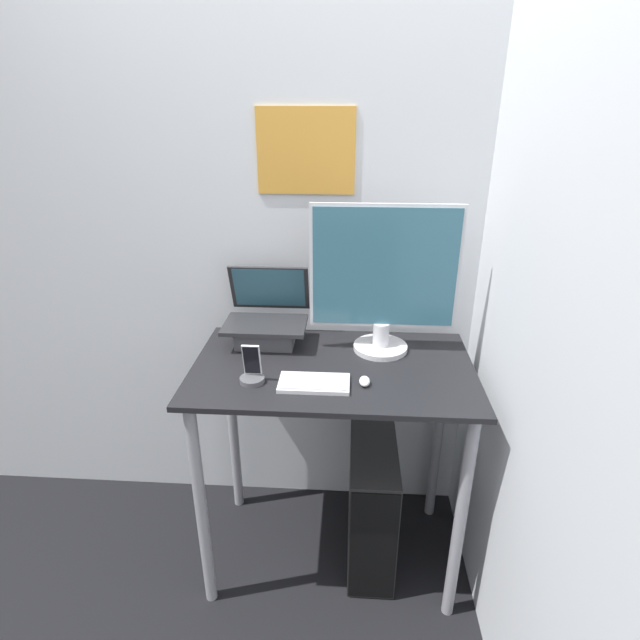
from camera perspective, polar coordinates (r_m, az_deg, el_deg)
ground_plane at (r=2.22m, az=0.82°, el=-30.71°), size 12.00×12.00×0.00m
wall_back at (r=2.06m, az=2.04°, el=9.49°), size 6.00×0.06×2.60m
wall_side_right at (r=1.49m, az=24.78°, el=1.73°), size 0.05×6.00×2.60m
desk at (r=1.92m, az=1.43°, el=-9.74°), size 1.03×0.61×0.92m
laptop at (r=1.99m, az=-6.16°, el=-0.41°), size 0.32×0.28×0.29m
monitor at (r=1.85m, az=7.29°, el=4.25°), size 0.54×0.21×0.56m
keyboard at (r=1.70m, az=-0.68°, el=-7.20°), size 0.24×0.13×0.02m
mouse at (r=1.71m, az=5.12°, el=-6.98°), size 0.04×0.06×0.03m
cell_phone at (r=1.73m, az=-7.78°, el=-6.00°), size 0.08×0.08×0.14m
computer_tower at (r=2.21m, az=5.90°, el=-20.30°), size 0.19×0.44×0.55m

